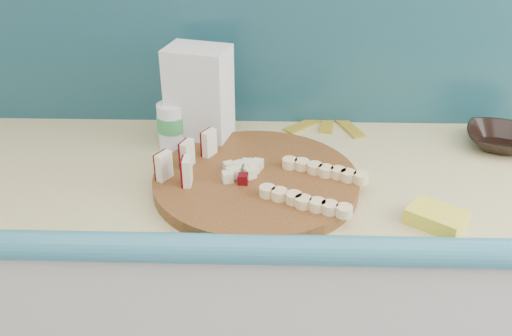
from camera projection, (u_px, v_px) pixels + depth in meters
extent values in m
cube|color=beige|center=(261.00, 318.00, 1.58)|extent=(2.20, 0.60, 0.88)
cube|color=#CFC279|center=(262.00, 176.00, 1.35)|extent=(2.20, 0.60, 0.03)
cube|color=teal|center=(258.00, 256.00, 1.09)|extent=(2.20, 0.06, 0.03)
cube|color=teal|center=(264.00, 31.00, 1.47)|extent=(2.20, 0.02, 0.50)
cylinder|color=#4A2710|center=(256.00, 181.00, 1.28)|extent=(0.60, 0.60, 0.03)
cube|color=beige|center=(164.00, 166.00, 1.24)|extent=(0.03, 0.04, 0.06)
cube|color=#4C050A|center=(160.00, 165.00, 1.25)|extent=(0.02, 0.04, 0.06)
cube|color=beige|center=(188.00, 154.00, 1.29)|extent=(0.03, 0.04, 0.06)
cube|color=#4C050A|center=(184.00, 153.00, 1.29)|extent=(0.02, 0.04, 0.06)
cube|color=beige|center=(209.00, 143.00, 1.34)|extent=(0.03, 0.04, 0.06)
cube|color=#4C050A|center=(206.00, 142.00, 1.34)|extent=(0.02, 0.04, 0.06)
cube|color=beige|center=(187.00, 171.00, 1.22)|extent=(0.03, 0.04, 0.06)
cube|color=#4C050A|center=(183.00, 171.00, 1.23)|extent=(0.02, 0.04, 0.06)
cube|color=beige|center=(249.00, 170.00, 1.27)|extent=(0.02, 0.02, 0.02)
cube|color=beige|center=(253.00, 169.00, 1.27)|extent=(0.02, 0.02, 0.02)
cube|color=#4C050A|center=(256.00, 166.00, 1.28)|extent=(0.02, 0.02, 0.02)
cube|color=beige|center=(248.00, 167.00, 1.28)|extent=(0.02, 0.02, 0.02)
cube|color=beige|center=(247.00, 164.00, 1.29)|extent=(0.02, 0.02, 0.02)
cube|color=beige|center=(242.00, 163.00, 1.30)|extent=(0.02, 0.02, 0.02)
cube|color=beige|center=(241.00, 166.00, 1.28)|extent=(0.02, 0.02, 0.02)
cube|color=beige|center=(235.00, 167.00, 1.28)|extent=(0.02, 0.02, 0.02)
cube|color=#4C050A|center=(230.00, 169.00, 1.27)|extent=(0.02, 0.02, 0.02)
cube|color=beige|center=(238.00, 171.00, 1.27)|extent=(0.02, 0.02, 0.02)
cube|color=beige|center=(238.00, 173.00, 1.25)|extent=(0.02, 0.02, 0.02)
cube|color=beige|center=(244.00, 171.00, 1.26)|extent=(0.02, 0.02, 0.02)
cube|color=beige|center=(247.00, 173.00, 1.26)|extent=(0.02, 0.02, 0.02)
cube|color=beige|center=(253.00, 174.00, 1.25)|extent=(0.02, 0.02, 0.02)
cylinder|color=beige|center=(268.00, 192.00, 1.19)|extent=(0.03, 0.03, 0.02)
cylinder|color=beige|center=(280.00, 195.00, 1.18)|extent=(0.03, 0.03, 0.02)
cylinder|color=beige|center=(293.00, 198.00, 1.17)|extent=(0.03, 0.03, 0.02)
cylinder|color=beige|center=(305.00, 201.00, 1.16)|extent=(0.03, 0.03, 0.02)
cylinder|color=beige|center=(318.00, 204.00, 1.15)|extent=(0.03, 0.03, 0.02)
cylinder|color=beige|center=(331.00, 207.00, 1.14)|extent=(0.03, 0.03, 0.02)
cylinder|color=beige|center=(344.00, 210.00, 1.13)|extent=(0.03, 0.03, 0.02)
cylinder|color=beige|center=(291.00, 163.00, 1.30)|extent=(0.03, 0.03, 0.02)
cylinder|color=beige|center=(303.00, 165.00, 1.29)|extent=(0.03, 0.03, 0.02)
cylinder|color=beige|center=(314.00, 168.00, 1.28)|extent=(0.03, 0.03, 0.02)
cylinder|color=beige|center=(326.00, 170.00, 1.27)|extent=(0.03, 0.03, 0.02)
cylinder|color=beige|center=(338.00, 173.00, 1.26)|extent=(0.03, 0.03, 0.02)
cylinder|color=beige|center=(350.00, 175.00, 1.25)|extent=(0.03, 0.03, 0.02)
cylinder|color=beige|center=(362.00, 178.00, 1.24)|extent=(0.03, 0.03, 0.02)
imported|color=black|center=(502.00, 139.00, 1.44)|extent=(0.21, 0.21, 0.04)
cube|color=silver|center=(199.00, 98.00, 1.41)|extent=(0.17, 0.14, 0.25)
cylinder|color=silver|center=(172.00, 126.00, 1.42)|extent=(0.07, 0.07, 0.12)
cylinder|color=#35944C|center=(172.00, 123.00, 1.41)|extent=(0.07, 0.07, 0.04)
cube|color=yellow|center=(436.00, 217.00, 1.15)|extent=(0.13, 0.13, 0.03)
cube|color=gold|center=(307.00, 123.00, 1.57)|extent=(0.13, 0.13, 0.01)
cube|color=gold|center=(328.00, 121.00, 1.58)|extent=(0.06, 0.16, 0.01)
cube|color=gold|center=(347.00, 125.00, 1.56)|extent=(0.09, 0.16, 0.01)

